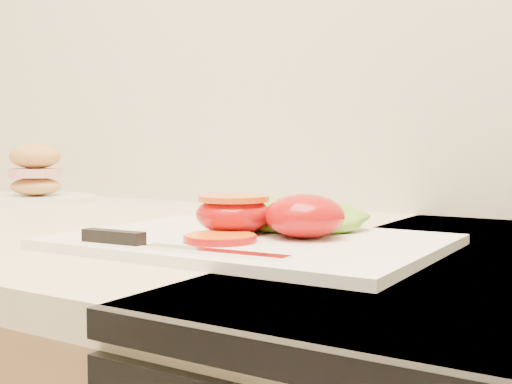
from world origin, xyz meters
The scene contains 8 objects.
cutting_board centered at (0.12, 1.61, 0.94)m, with size 0.37×0.27×0.01m, color white.
tomato_half_dome centered at (0.17, 1.63, 0.96)m, with size 0.08×0.08×0.04m, color #B6150E.
tomato_half_cut centered at (0.10, 1.62, 0.96)m, with size 0.08×0.08×0.04m.
tomato_slice_0 centered at (0.12, 1.56, 0.94)m, with size 0.07×0.07×0.01m, color orange.
lettuce_leaf_0 centered at (0.11, 1.68, 0.95)m, with size 0.15×0.10×0.03m, color #79B52F.
lettuce_leaf_1 centered at (0.15, 1.69, 0.95)m, with size 0.12×0.09×0.03m, color #79B52F.
knife centered at (0.08, 1.50, 0.94)m, with size 0.22×0.03×0.01m.
sandwich_plate centered at (-0.50, 1.84, 0.97)m, with size 0.21×0.21×0.11m.
Camera 1 is at (0.47, 1.06, 1.03)m, focal length 45.00 mm.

